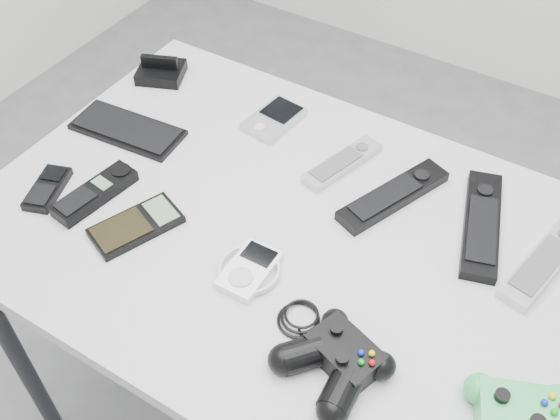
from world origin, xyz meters
The scene contains 13 objects.
desk centered at (-0.05, 0.01, 0.70)m, with size 1.14×0.73×0.76m.
pda_keyboard centered at (-0.49, 0.06, 0.77)m, with size 0.22×0.09×0.01m, color black.
dock_bracket centered at (-0.55, 0.24, 0.79)m, with size 0.10×0.08×0.05m, color black.
pda centered at (-0.26, 0.24, 0.77)m, with size 0.08×0.12×0.02m, color #B2B1B9.
remote_silver_a centered at (-0.08, 0.20, 0.77)m, with size 0.04×0.17×0.02m, color #B2B1B9.
remote_black_a centered at (0.04, 0.17, 0.77)m, with size 0.05×0.23×0.02m, color black.
remote_black_b centered at (0.20, 0.18, 0.77)m, with size 0.06×0.24×0.02m, color black.
remote_silver_b centered at (0.31, 0.16, 0.77)m, with size 0.05×0.22×0.02m, color #B6B5BC.
mobile_phone centered at (-0.50, -0.14, 0.77)m, with size 0.05×0.11×0.02m, color black.
cordless_handset centered at (-0.42, -0.11, 0.77)m, with size 0.05×0.16×0.03m, color black.
calculator centered at (-0.31, -0.13, 0.77)m, with size 0.08×0.15×0.02m, color black.
mp3_player centered at (-0.09, -0.11, 0.77)m, with size 0.10×0.11×0.02m, color white.
controller_black centered at (0.11, -0.18, 0.79)m, with size 0.25×0.15×0.05m, color black, non-canonical shape.
Camera 1 is at (0.29, -0.63, 1.60)m, focal length 42.00 mm.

